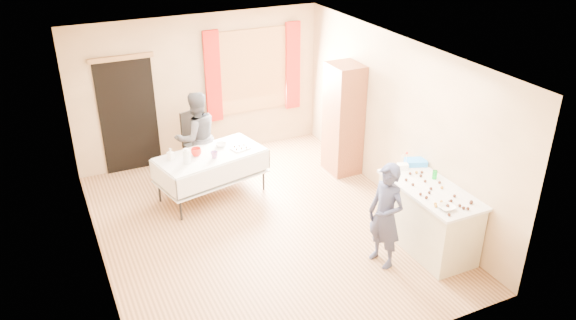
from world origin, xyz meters
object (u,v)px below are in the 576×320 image
counter (428,217)px  girl (386,216)px  cabinet (343,119)px  party_table (211,171)px  woman (197,137)px  chair (200,154)px

counter → girl: (-0.77, -0.08, 0.27)m
cabinet → party_table: cabinet is taller
cabinet → woman: cabinet is taller
party_table → girl: size_ratio=1.26×
cabinet → chair: (-2.25, 1.03, -0.64)m
counter → girl: size_ratio=1.05×
chair → girl: girl is taller
cabinet → girl: 2.73m
party_table → woman: bearing=79.1°
girl → counter: bearing=82.9°
cabinet → woman: (-2.37, 0.73, -0.18)m
cabinet → chair: size_ratio=1.77×
counter → chair: 4.13m
cabinet → party_table: size_ratio=1.05×
party_table → woman: woman is taller
party_table → chair: (0.09, 0.93, -0.12)m
counter → woman: size_ratio=0.97×
woman → counter: bearing=117.1°
party_table → woman: size_ratio=1.17×
party_table → girl: 3.07m
chair → woman: 0.56m
chair → woman: bearing=-127.0°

